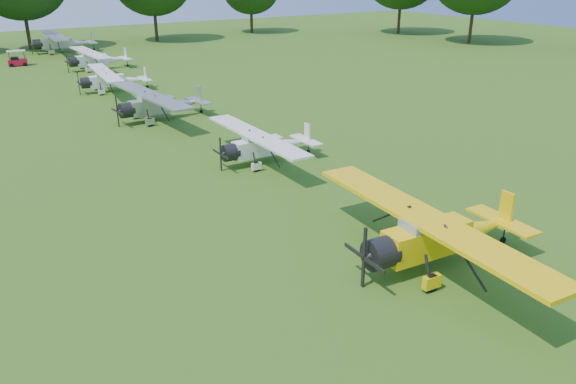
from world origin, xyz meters
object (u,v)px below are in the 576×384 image
Objects in this scene: aircraft_4 at (159,103)px; aircraft_7 at (61,41)px; aircraft_2 at (438,232)px; aircraft_5 at (112,79)px; aircraft_6 at (96,58)px; golf_cart at (17,61)px; aircraft_3 at (265,143)px.

aircraft_4 is 0.87× the size of aircraft_7.
aircraft_2 is at bearing -91.37° from aircraft_4.
aircraft_5 is 11.44m from aircraft_6.
aircraft_6 is 0.85× the size of aircraft_7.
aircraft_7 is at bearing 92.01° from aircraft_5.
aircraft_4 reaches higher than aircraft_5.
aircraft_7 is at bearing 83.93° from aircraft_4.
aircraft_2 is at bearing -76.81° from golf_cart.
aircraft_6 reaches higher than aircraft_3.
golf_cart is (-6.52, 53.78, -0.76)m from aircraft_2.
aircraft_3 is 41.33m from golf_cart.
aircraft_5 is (-1.54, 35.66, -0.21)m from aircraft_2.
aircraft_3 is at bearing 91.74° from aircraft_2.
aircraft_7 reaches higher than aircraft_5.
aircraft_4 is 11.03m from aircraft_5.
aircraft_5 is 0.79× the size of aircraft_7.
aircraft_2 is 61.08m from aircraft_7.
aircraft_7 reaches higher than aircraft_3.
aircraft_7 reaches higher than golf_cart.
aircraft_4 reaches higher than aircraft_6.
aircraft_7 reaches higher than aircraft_4.
aircraft_5 is at bearing 94.68° from aircraft_3.
aircraft_2 is 1.22× the size of aircraft_3.
aircraft_4 is (-1.75, 11.61, 0.13)m from aircraft_3.
aircraft_4 is at bearing 98.49° from aircraft_3.
aircraft_2 is 1.08× the size of aircraft_4.
aircraft_7 reaches higher than aircraft_2.
aircraft_5 is 0.93× the size of aircraft_6.
aircraft_4 is 1.10× the size of aircraft_5.
golf_cart is at bearing 131.49° from aircraft_6.
aircraft_3 is at bearing -74.15° from golf_cart.
aircraft_2 is 13.03m from aircraft_3.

